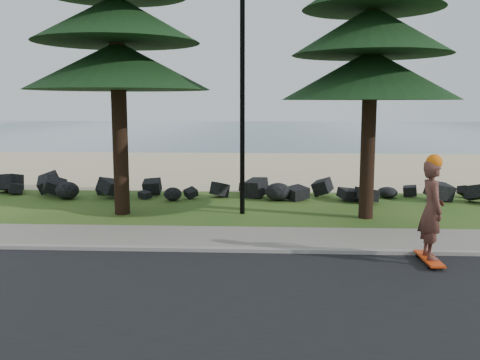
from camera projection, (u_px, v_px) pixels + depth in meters
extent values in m
plane|color=#264C18|center=(236.00, 242.00, 12.47)|extent=(160.00, 160.00, 0.00)
cube|color=black|center=(218.00, 318.00, 8.02)|extent=(160.00, 7.00, 0.02)
cube|color=gray|center=(233.00, 250.00, 11.57)|extent=(160.00, 0.20, 0.10)
cube|color=gray|center=(236.00, 238.00, 12.66)|extent=(160.00, 2.00, 0.08)
cube|color=tan|center=(253.00, 167.00, 26.80)|extent=(160.00, 15.00, 0.01)
cube|color=#38576B|center=(262.00, 130.00, 62.87)|extent=(160.00, 58.00, 0.01)
cylinder|color=black|center=(242.00, 75.00, 15.06)|extent=(0.14, 0.14, 8.00)
cube|color=red|center=(429.00, 258.00, 10.74)|extent=(0.31, 1.18, 0.04)
imported|color=brown|center=(432.00, 210.00, 10.60)|extent=(0.48, 0.72, 1.97)
sphere|color=orange|center=(434.00, 162.00, 10.46)|extent=(0.31, 0.31, 0.31)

